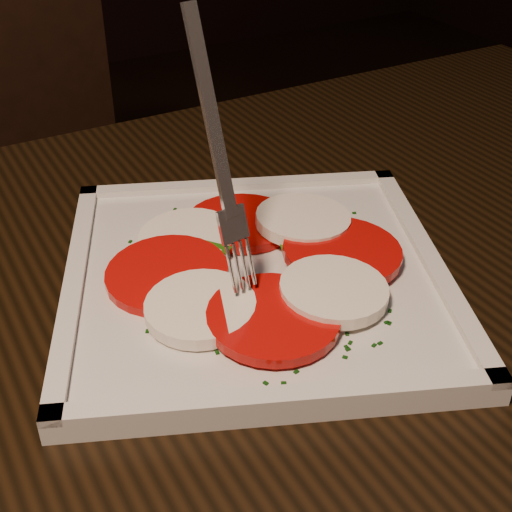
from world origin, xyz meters
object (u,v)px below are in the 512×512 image
object	(u,v)px
table	(316,380)
plate	(256,279)
chair	(12,198)
fork	(212,150)

from	to	relation	value
table	plate	distance (m)	0.12
table	plate	size ratio (longest dim) A/B	4.03
chair	fork	world-z (taller)	fork
chair	fork	bearing A→B (deg)	-85.84
chair	plate	bearing A→B (deg)	-82.84
plate	fork	world-z (taller)	fork
chair	fork	distance (m)	0.75
table	chair	world-z (taller)	chair
plate	table	bearing A→B (deg)	-34.87
chair	plate	size ratio (longest dim) A/B	3.10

